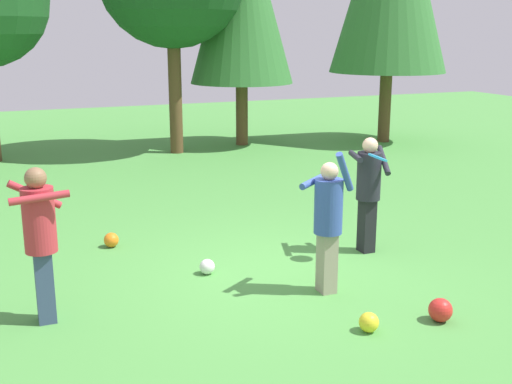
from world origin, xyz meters
TOP-DOWN VIEW (x-y plane):
  - ground_plane at (0.00, 0.00)m, footprint 40.00×40.00m
  - person_thrower at (0.22, -0.68)m, footprint 0.65×0.65m
  - person_catcher at (1.45, 0.41)m, footprint 0.63×0.68m
  - person_bystander at (-3.00, -0.25)m, footprint 0.61×0.51m
  - frisbee at (1.33, 0.02)m, footprint 0.31×0.32m
  - ball_red at (0.99, -1.88)m, footprint 0.26×0.26m
  - ball_white at (-0.94, 0.42)m, footprint 0.20×0.20m
  - ball_yellow at (0.13, -1.80)m, footprint 0.21×0.21m
  - ball_orange at (-1.92, 1.98)m, footprint 0.22×0.22m

SIDE VIEW (x-z plane):
  - ground_plane at x=0.00m, z-range 0.00..0.00m
  - ball_white at x=-0.94m, z-range 0.00..0.20m
  - ball_yellow at x=0.13m, z-range 0.00..0.21m
  - ball_orange at x=-1.92m, z-range 0.00..0.22m
  - ball_red at x=0.99m, z-range 0.00..0.26m
  - person_thrower at x=0.22m, z-range 0.07..1.85m
  - person_catcher at x=1.45m, z-range 0.15..1.81m
  - person_bystander at x=-3.00m, z-range 0.16..1.89m
  - frisbee at x=1.33m, z-range 1.40..1.52m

